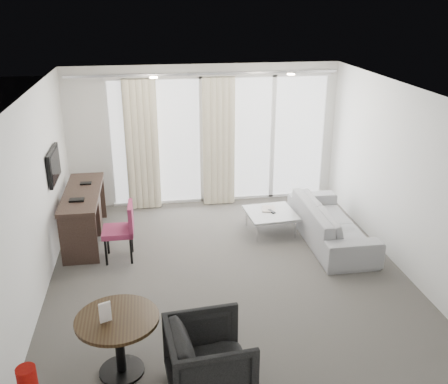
{
  "coord_description": "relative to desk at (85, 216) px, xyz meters",
  "views": [
    {
      "loc": [
        -1.02,
        -5.96,
        3.71
      ],
      "look_at": [
        0.0,
        0.6,
        1.1
      ],
      "focal_mm": 40.0,
      "sensor_mm": 36.0,
      "label": 1
    }
  ],
  "objects": [
    {
      "name": "floor",
      "position": [
        2.12,
        -1.63,
        -0.42
      ],
      "size": [
        5.0,
        6.0,
        0.0
      ],
      "primitive_type": "cube",
      "color": "#4A4641",
      "rests_on": "ground"
    },
    {
      "name": "ceiling",
      "position": [
        2.12,
        -1.63,
        2.18
      ],
      "size": [
        5.0,
        6.0,
        0.0
      ],
      "primitive_type": "cube",
      "color": "white",
      "rests_on": "ground"
    },
    {
      "name": "wall_left",
      "position": [
        -0.38,
        -1.63,
        0.88
      ],
      "size": [
        0.0,
        6.0,
        2.6
      ],
      "primitive_type": "cube",
      "color": "silver",
      "rests_on": "ground"
    },
    {
      "name": "wall_right",
      "position": [
        4.62,
        -1.63,
        0.88
      ],
      "size": [
        0.0,
        6.0,
        2.6
      ],
      "primitive_type": "cube",
      "color": "silver",
      "rests_on": "ground"
    },
    {
      "name": "wall_front",
      "position": [
        2.12,
        -4.63,
        0.88
      ],
      "size": [
        5.0,
        0.0,
        2.6
      ],
      "primitive_type": "cube",
      "color": "silver",
      "rests_on": "ground"
    },
    {
      "name": "window_panel",
      "position": [
        2.42,
        1.36,
        0.78
      ],
      "size": [
        4.0,
        0.02,
        2.38
      ],
      "primitive_type": null,
      "color": "white",
      "rests_on": "ground"
    },
    {
      "name": "window_frame",
      "position": [
        2.42,
        1.34,
        0.78
      ],
      "size": [
        4.1,
        0.06,
        2.44
      ],
      "primitive_type": null,
      "color": "white",
      "rests_on": "ground"
    },
    {
      "name": "curtain_left",
      "position": [
        0.97,
        1.19,
        0.78
      ],
      "size": [
        0.6,
        0.2,
        2.38
      ],
      "primitive_type": null,
      "color": "beige",
      "rests_on": "ground"
    },
    {
      "name": "curtain_right",
      "position": [
        2.37,
        1.19,
        0.78
      ],
      "size": [
        0.6,
        0.2,
        2.38
      ],
      "primitive_type": null,
      "color": "beige",
      "rests_on": "ground"
    },
    {
      "name": "curtain_track",
      "position": [
        2.12,
        1.19,
        2.03
      ],
      "size": [
        4.8,
        0.04,
        0.04
      ],
      "primitive_type": null,
      "color": "#B2B2B7",
      "rests_on": "ceiling"
    },
    {
      "name": "downlight_a",
      "position": [
        1.22,
        -0.03,
        2.17
      ],
      "size": [
        0.12,
        0.12,
        0.02
      ],
      "primitive_type": "cylinder",
      "color": "#FFE0B2",
      "rests_on": "ceiling"
    },
    {
      "name": "downlight_b",
      "position": [
        3.32,
        -0.03,
        2.17
      ],
      "size": [
        0.12,
        0.12,
        0.02
      ],
      "primitive_type": "cylinder",
      "color": "#FFE0B2",
      "rests_on": "ceiling"
    },
    {
      "name": "desk",
      "position": [
        0.0,
        0.0,
        0.0
      ],
      "size": [
        0.56,
        1.78,
        0.84
      ],
      "primitive_type": null,
      "color": "#2F211A",
      "rests_on": "floor"
    },
    {
      "name": "tv",
      "position": [
        -0.34,
        -0.18,
        0.93
      ],
      "size": [
        0.05,
        0.8,
        0.5
      ],
      "primitive_type": null,
      "color": "black",
      "rests_on": "wall_left"
    },
    {
      "name": "desk_chair",
      "position": [
        0.56,
        -0.74,
        0.03
      ],
      "size": [
        0.49,
        0.46,
        0.89
      ],
      "primitive_type": null,
      "rotation": [
        0.0,
        0.0,
        -0.01
      ],
      "color": "#852847",
      "rests_on": "floor"
    },
    {
      "name": "round_table",
      "position": [
        0.68,
        -3.25,
        -0.08
      ],
      "size": [
        0.88,
        0.88,
        0.68
      ],
      "primitive_type": null,
      "rotation": [
        0.0,
        0.0,
        0.03
      ],
      "color": "black",
      "rests_on": "floor"
    },
    {
      "name": "menu_card",
      "position": [
        0.57,
        -3.29,
        0.3
      ],
      "size": [
        0.12,
        0.06,
        0.22
      ],
      "primitive_type": null,
      "rotation": [
        0.0,
        0.0,
        0.38
      ],
      "color": "white",
      "rests_on": "round_table"
    },
    {
      "name": "tub_armchair",
      "position": [
        1.57,
        -3.64,
        -0.04
      ],
      "size": [
        0.89,
        0.87,
        0.75
      ],
      "primitive_type": "imported",
      "rotation": [
        0.0,
        0.0,
        1.66
      ],
      "color": "black",
      "rests_on": "floor"
    },
    {
      "name": "coffee_table",
      "position": [
        3.04,
        -0.18,
        -0.24
      ],
      "size": [
        0.85,
        0.85,
        0.35
      ],
      "primitive_type": null,
      "rotation": [
        0.0,
        0.0,
        0.08
      ],
      "color": "gray",
      "rests_on": "floor"
    },
    {
      "name": "remote",
      "position": [
        3.05,
        -0.18,
        -0.06
      ],
      "size": [
        0.09,
        0.16,
        0.02
      ],
      "primitive_type": null,
      "rotation": [
        0.0,
        0.0,
        0.34
      ],
      "color": "black",
      "rests_on": "coffee_table"
    },
    {
      "name": "magazine",
      "position": [
        3.03,
        -0.05,
        -0.06
      ],
      "size": [
        0.3,
        0.35,
        0.02
      ],
      "primitive_type": null,
      "rotation": [
        0.0,
        0.0,
        -0.21
      ],
      "color": "gray",
      "rests_on": "coffee_table"
    },
    {
      "name": "sofa",
      "position": [
        3.92,
        -0.64,
        -0.1
      ],
      "size": [
        0.84,
        2.16,
        0.63
      ],
      "primitive_type": "imported",
      "rotation": [
        0.0,
        0.0,
        1.57
      ],
      "color": "gray",
      "rests_on": "floor"
    },
    {
      "name": "terrace_slab",
      "position": [
        2.42,
        2.87,
        -0.48
      ],
      "size": [
        5.6,
        3.0,
        0.12
      ],
      "primitive_type": "cube",
      "color": "#4D4D50",
      "rests_on": "ground"
    },
    {
      "name": "rattan_chair_a",
      "position": [
        3.37,
        3.1,
        0.01
      ],
      "size": [
        0.73,
        0.73,
        0.86
      ],
      "primitive_type": null,
      "rotation": [
        0.0,
        0.0,
        0.3
      ],
      "color": "brown",
      "rests_on": "terrace_slab"
    },
    {
      "name": "rattan_chair_b",
      "position": [
        4.34,
        2.57,
        0.03
      ],
      "size": [
        0.64,
        0.64,
        0.9
      ],
      "primitive_type": null,
      "rotation": [
        0.0,
        0.0,
        0.03
      ],
      "color": "brown",
      "rests_on": "terrace_slab"
    },
    {
      "name": "rattan_table",
      "position": [
        3.68,
        2.51,
        -0.18
      ],
      "size": [
        0.53,
        0.53,
        0.49
      ],
      "primitive_type": null,
      "rotation": [
        0.0,
        0.0,
        -0.09
      ],
      "color": "brown",
      "rests_on": "terrace_slab"
    },
    {
      "name": "balustrade",
      "position": [
        2.42,
        4.32,
        0.08
      ],
      "size": [
        5.5,
        0.06,
        1.05
      ],
      "primitive_type": null,
      "color": "#B2B2B7",
      "rests_on": "terrace_slab"
    }
  ]
}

